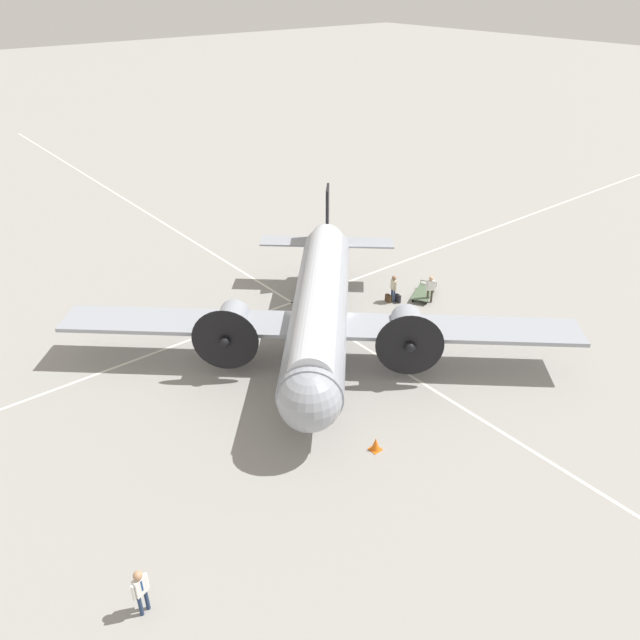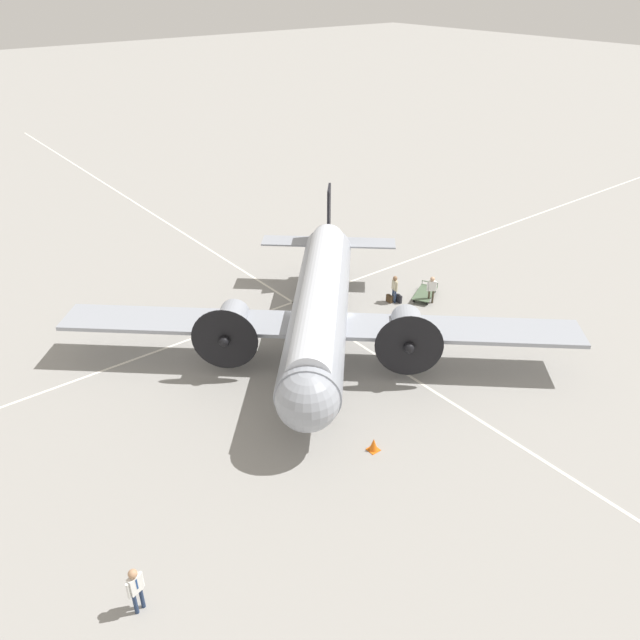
# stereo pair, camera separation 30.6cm
# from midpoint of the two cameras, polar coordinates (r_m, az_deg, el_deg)

# --- Properties ---
(ground_plane) EXTENTS (300.00, 300.00, 0.00)m
(ground_plane) POSITION_cam_midpoint_polar(r_m,az_deg,el_deg) (32.75, -0.27, -2.75)
(ground_plane) COLOR gray
(apron_line_eastwest) EXTENTS (120.00, 0.16, 0.01)m
(apron_line_eastwest) POSITION_cam_midpoint_polar(r_m,az_deg,el_deg) (33.84, 2.37, -1.60)
(apron_line_eastwest) COLOR silver
(apron_line_eastwest) RESTS_ON ground_plane
(apron_line_northsouth) EXTENTS (0.16, 120.00, 0.01)m
(apron_line_northsouth) POSITION_cam_midpoint_polar(r_m,az_deg,el_deg) (36.37, -5.35, 0.69)
(apron_line_northsouth) COLOR silver
(apron_line_northsouth) RESTS_ON ground_plane
(airliner_main) EXTENTS (19.48, 20.61, 6.17)m
(airliner_main) POSITION_cam_midpoint_polar(r_m,az_deg,el_deg) (31.00, -0.33, 0.91)
(airliner_main) COLOR #9399A3
(airliner_main) RESTS_ON ground_plane
(crew_foreground) EXTENTS (0.31, 0.61, 1.83)m
(crew_foreground) POSITION_cam_midpoint_polar(r_m,az_deg,el_deg) (21.38, -16.53, -22.43)
(crew_foreground) COLOR navy
(crew_foreground) RESTS_ON ground_plane
(passenger_boarding) EXTENTS (0.38, 0.50, 1.72)m
(passenger_boarding) POSITION_cam_midpoint_polar(r_m,az_deg,el_deg) (37.40, 9.84, 3.04)
(passenger_boarding) COLOR #473D2D
(passenger_boarding) RESTS_ON ground_plane
(ramp_agent) EXTENTS (0.57, 0.27, 1.70)m
(ramp_agent) POSITION_cam_midpoint_polar(r_m,az_deg,el_deg) (37.19, 6.51, 3.12)
(ramp_agent) COLOR navy
(ramp_agent) RESTS_ON ground_plane
(suitcase_near_door) EXTENTS (0.46, 0.13, 0.54)m
(suitcase_near_door) POSITION_cam_midpoint_polar(r_m,az_deg,el_deg) (37.52, 6.87, 1.99)
(suitcase_near_door) COLOR #232328
(suitcase_near_door) RESTS_ON ground_plane
(suitcase_upright_spare) EXTENTS (0.42, 0.16, 0.51)m
(suitcase_upright_spare) POSITION_cam_midpoint_polar(r_m,az_deg,el_deg) (37.48, 6.02, 1.99)
(suitcase_upright_spare) COLOR #47331E
(suitcase_upright_spare) RESTS_ON ground_plane
(baggage_cart) EXTENTS (1.97, 2.47, 0.56)m
(baggage_cart) POSITION_cam_midpoint_polar(r_m,az_deg,el_deg) (38.34, 9.24, 2.49)
(baggage_cart) COLOR #4C6047
(baggage_cart) RESTS_ON ground_plane
(traffic_cone) EXTENTS (0.45, 0.45, 0.60)m
(traffic_cone) POSITION_cam_midpoint_polar(r_m,az_deg,el_deg) (26.46, 4.77, -11.27)
(traffic_cone) COLOR orange
(traffic_cone) RESTS_ON ground_plane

